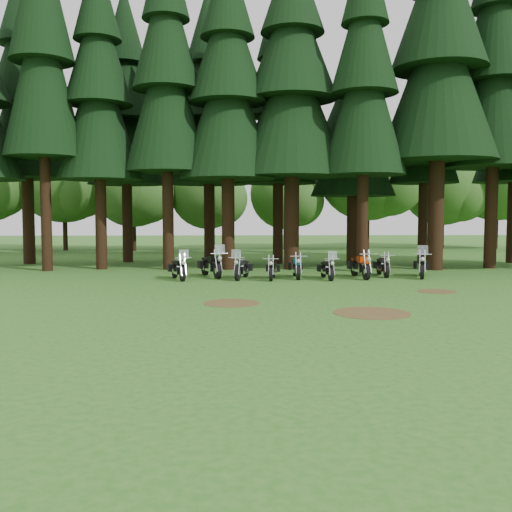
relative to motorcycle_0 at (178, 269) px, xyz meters
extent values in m
plane|color=#285F18|center=(5.32, -4.77, -0.45)|extent=(120.00, 120.00, 0.00)
cylinder|color=black|center=(-6.97, 4.21, 2.93)|extent=(0.52, 0.52, 6.77)
cone|color=black|center=(-6.97, 4.21, 9.42)|extent=(3.92, 3.92, 8.47)
cylinder|color=black|center=(-4.45, 5.05, 2.31)|extent=(0.58, 0.58, 5.53)
cone|color=black|center=(-4.45, 5.05, 7.61)|extent=(4.32, 4.32, 6.91)
cone|color=black|center=(-4.45, 5.05, 10.87)|extent=(3.46, 3.46, 5.83)
cylinder|color=black|center=(-0.97, 4.74, 2.54)|extent=(0.58, 0.58, 5.99)
cone|color=black|center=(-0.97, 4.74, 8.28)|extent=(4.32, 4.32, 7.49)
cone|color=black|center=(-0.97, 4.74, 11.81)|extent=(3.45, 3.45, 6.32)
cylinder|color=black|center=(2.11, 4.63, 2.33)|extent=(0.66, 0.66, 5.57)
cone|color=black|center=(2.11, 4.63, 7.66)|extent=(4.95, 4.95, 6.96)
cone|color=black|center=(2.11, 4.63, 10.95)|extent=(3.96, 3.96, 5.87)
cylinder|color=black|center=(5.39, 4.67, 2.39)|extent=(0.77, 0.77, 5.70)
cone|color=black|center=(5.39, 4.67, 7.85)|extent=(5.81, 5.81, 7.12)
cone|color=black|center=(5.39, 4.67, 11.21)|extent=(4.65, 4.65, 6.01)
cylinder|color=black|center=(8.76, 3.25, 2.40)|extent=(0.55, 0.55, 5.71)
cone|color=black|center=(8.76, 3.25, 7.87)|extent=(4.15, 4.15, 7.14)
cone|color=black|center=(8.76, 3.25, 11.24)|extent=(3.32, 3.32, 6.03)
cylinder|color=black|center=(12.69, 3.99, 2.85)|extent=(0.80, 0.80, 6.62)
cone|color=black|center=(12.69, 3.99, 9.19)|extent=(5.98, 5.98, 8.27)
cylinder|color=black|center=(15.94, 4.84, 2.72)|extent=(0.64, 0.64, 6.35)
cone|color=black|center=(15.94, 4.84, 8.80)|extent=(4.79, 4.79, 7.93)
cone|color=black|center=(15.94, 4.84, 12.55)|extent=(3.84, 3.84, 6.70)
cylinder|color=black|center=(-9.36, 8.48, 2.48)|extent=(0.67, 0.67, 5.87)
cone|color=black|center=(-9.36, 8.48, 8.10)|extent=(5.00, 5.00, 7.33)
cone|color=black|center=(-9.36, 8.48, 11.56)|extent=(4.00, 4.00, 6.19)
cone|color=black|center=(-9.36, 8.48, 14.31)|extent=(2.80, 2.80, 4.89)
cylinder|color=black|center=(-3.93, 9.57, 2.31)|extent=(0.60, 0.60, 5.53)
cone|color=black|center=(-3.93, 9.57, 7.60)|extent=(4.52, 4.52, 6.91)
cone|color=black|center=(-3.93, 9.57, 10.87)|extent=(3.62, 3.62, 5.83)
cone|color=black|center=(-3.93, 9.57, 13.46)|extent=(2.53, 2.53, 4.61)
cylinder|color=black|center=(0.94, 9.63, 2.32)|extent=(0.65, 0.65, 5.55)
cone|color=black|center=(0.94, 9.63, 7.65)|extent=(4.85, 4.85, 6.94)
cone|color=black|center=(0.94, 9.63, 10.93)|extent=(3.88, 3.88, 5.86)
cone|color=black|center=(0.94, 9.63, 13.53)|extent=(2.72, 2.72, 4.63)
cylinder|color=black|center=(4.95, 8.17, 2.30)|extent=(0.58, 0.58, 5.52)
cone|color=black|center=(4.95, 8.17, 7.59)|extent=(4.35, 4.35, 6.90)
cone|color=black|center=(4.95, 8.17, 10.85)|extent=(3.48, 3.48, 5.83)
cone|color=black|center=(4.95, 8.17, 13.44)|extent=(2.44, 2.44, 4.60)
cylinder|color=black|center=(9.36, 8.48, 1.89)|extent=(0.66, 0.66, 4.70)
cone|color=black|center=(9.36, 8.48, 6.39)|extent=(4.94, 4.94, 5.87)
cone|color=black|center=(9.36, 8.48, 9.16)|extent=(3.95, 3.95, 4.96)
cone|color=black|center=(9.36, 8.48, 11.37)|extent=(2.77, 2.77, 3.91)
cylinder|color=black|center=(13.39, 8.09, 2.33)|extent=(0.53, 0.53, 5.56)
cone|color=black|center=(13.39, 8.09, 7.66)|extent=(3.94, 3.94, 6.95)
cone|color=black|center=(13.39, 8.09, 10.94)|extent=(3.15, 3.15, 5.87)
cone|color=black|center=(13.39, 8.09, 13.56)|extent=(2.21, 2.21, 4.64)
cylinder|color=black|center=(-11.01, 21.23, 1.19)|extent=(0.36, 0.36, 3.29)
sphere|color=#2D5E1B|center=(-11.01, 21.23, 5.59)|extent=(7.69, 7.69, 7.69)
sphere|color=#2D5E1B|center=(-9.70, 20.35, 4.82)|extent=(5.49, 5.49, 5.49)
cylinder|color=black|center=(-5.41, 20.21, 0.95)|extent=(0.36, 0.36, 2.80)
sphere|color=#2D5E1B|center=(-5.41, 20.21, 4.68)|extent=(6.53, 6.53, 6.53)
sphere|color=#2D5E1B|center=(-4.29, 19.46, 4.02)|extent=(4.67, 4.67, 4.67)
cylinder|color=black|center=(0.34, 20.54, 0.82)|extent=(0.36, 0.36, 2.55)
sphere|color=#2D5E1B|center=(0.34, 20.54, 4.22)|extent=(5.95, 5.95, 5.95)
sphere|color=#2D5E1B|center=(1.36, 19.86, 3.62)|extent=(4.25, 4.25, 4.25)
cylinder|color=black|center=(6.64, 21.73, 0.78)|extent=(0.36, 0.36, 2.47)
sphere|color=#2D5E1B|center=(6.64, 21.73, 4.07)|extent=(5.76, 5.76, 5.76)
sphere|color=#2D5E1B|center=(7.63, 21.07, 3.50)|extent=(4.12, 4.12, 4.12)
cylinder|color=black|center=(13.24, 21.19, 1.31)|extent=(0.36, 0.36, 3.52)
sphere|color=#2D5E1B|center=(13.24, 21.19, 6.00)|extent=(8.21, 8.21, 8.21)
sphere|color=#2D5E1B|center=(14.65, 20.25, 5.18)|extent=(5.87, 5.87, 5.87)
cylinder|color=black|center=(19.86, 22.45, 1.02)|extent=(0.36, 0.36, 2.94)
sphere|color=#2D5E1B|center=(19.86, 22.45, 4.93)|extent=(6.86, 6.86, 6.86)
sphere|color=#2D5E1B|center=(21.04, 21.66, 4.25)|extent=(4.90, 4.90, 4.90)
cylinder|color=black|center=(24.41, 22.31, 1.30)|extent=(0.36, 0.36, 3.52)
sphere|color=#2D5E1B|center=(24.41, 22.31, 5.99)|extent=(8.20, 8.20, 8.20)
cylinder|color=#4C3D1E|center=(2.32, -6.77, -0.45)|extent=(1.80, 1.80, 0.01)
cylinder|color=#4C3D1E|center=(9.82, -4.27, -0.45)|extent=(1.40, 1.40, 0.01)
cylinder|color=#4C3D1E|center=(6.32, -8.77, -0.45)|extent=(2.20, 2.20, 0.01)
cylinder|color=black|center=(0.23, -0.69, -0.14)|extent=(0.33, 0.64, 0.63)
cylinder|color=black|center=(-0.24, 0.72, -0.14)|extent=(0.33, 0.64, 0.63)
cube|color=silver|center=(-0.02, 0.06, -0.05)|extent=(0.47, 0.72, 0.33)
cube|color=black|center=(0.05, -0.15, 0.29)|extent=(0.44, 0.59, 0.23)
cube|color=black|center=(-0.09, 0.27, 0.26)|extent=(0.44, 0.59, 0.12)
cube|color=silver|center=(0.32, -0.96, 0.72)|extent=(0.42, 0.24, 0.38)
cylinder|color=black|center=(1.68, 0.23, -0.10)|extent=(0.40, 0.72, 0.71)
cylinder|color=black|center=(1.06, 1.78, -0.10)|extent=(0.40, 0.72, 0.71)
cube|color=silver|center=(1.35, 1.05, 0.00)|extent=(0.56, 0.81, 0.37)
cube|color=black|center=(1.44, 0.82, 0.39)|extent=(0.52, 0.67, 0.26)
cube|color=black|center=(1.26, 1.28, 0.34)|extent=(0.52, 0.67, 0.13)
cube|color=silver|center=(1.80, -0.07, 0.86)|extent=(0.47, 0.29, 0.43)
cylinder|color=black|center=(2.57, -0.57, -0.14)|extent=(0.29, 0.64, 0.63)
cylinder|color=black|center=(2.94, 0.86, -0.14)|extent=(0.29, 0.64, 0.63)
cube|color=silver|center=(2.77, 0.19, -0.05)|extent=(0.43, 0.72, 0.33)
cube|color=black|center=(2.71, -0.02, 0.29)|extent=(0.41, 0.58, 0.23)
cube|color=black|center=(2.82, 0.40, 0.25)|extent=(0.41, 0.58, 0.11)
cube|color=silver|center=(2.49, -0.85, 0.71)|extent=(0.42, 0.22, 0.38)
cylinder|color=black|center=(3.97, -0.78, -0.15)|extent=(0.21, 0.62, 0.61)
cylinder|color=black|center=(4.17, 0.63, -0.15)|extent=(0.21, 0.62, 0.61)
cube|color=silver|center=(4.08, -0.03, -0.07)|extent=(0.34, 0.67, 0.31)
cube|color=black|center=(4.05, -0.24, 0.26)|extent=(0.34, 0.54, 0.22)
cube|color=black|center=(4.11, 0.18, 0.23)|extent=(0.34, 0.54, 0.11)
cylinder|color=black|center=(5.17, -0.34, -0.13)|extent=(0.15, 0.66, 0.65)
cylinder|color=black|center=(5.19, 1.20, -0.13)|extent=(0.15, 0.66, 0.65)
cube|color=silver|center=(5.18, 0.48, -0.04)|extent=(0.29, 0.70, 0.34)
cube|color=#09495C|center=(5.18, 0.25, 0.32)|extent=(0.30, 0.55, 0.24)
cube|color=black|center=(5.19, 0.71, 0.28)|extent=(0.30, 0.55, 0.12)
cylinder|color=black|center=(6.51, -0.82, -0.15)|extent=(0.17, 0.61, 0.60)
cylinder|color=black|center=(6.42, 0.59, -0.15)|extent=(0.17, 0.61, 0.60)
cube|color=silver|center=(6.46, -0.07, -0.07)|extent=(0.30, 0.65, 0.31)
cube|color=black|center=(6.48, -0.28, 0.26)|extent=(0.31, 0.52, 0.22)
cube|color=black|center=(6.45, 0.14, 0.22)|extent=(0.31, 0.52, 0.11)
cube|color=silver|center=(6.53, -1.09, 0.66)|extent=(0.39, 0.14, 0.36)
cylinder|color=black|center=(8.11, -0.49, -0.10)|extent=(0.22, 0.72, 0.71)
cylinder|color=black|center=(7.95, 1.18, -0.10)|extent=(0.22, 0.72, 0.71)
cube|color=silver|center=(8.02, 0.40, 0.00)|extent=(0.37, 0.78, 0.37)
cube|color=red|center=(8.05, 0.15, 0.39)|extent=(0.38, 0.62, 0.26)
cube|color=black|center=(8.00, 0.65, 0.35)|extent=(0.38, 0.62, 0.13)
cylinder|color=black|center=(9.20, 0.31, -0.14)|extent=(0.16, 0.64, 0.64)
cylinder|color=black|center=(9.26, 1.81, -0.14)|extent=(0.16, 0.64, 0.64)
cube|color=silver|center=(9.23, 1.11, -0.05)|extent=(0.30, 0.69, 0.33)
cube|color=black|center=(9.22, 0.88, 0.30)|extent=(0.31, 0.54, 0.23)
cube|color=black|center=(9.24, 1.33, 0.26)|extent=(0.31, 0.54, 0.12)
cylinder|color=black|center=(10.60, -0.30, -0.10)|extent=(0.35, 0.71, 0.70)
cylinder|color=black|center=(11.08, 1.27, -0.10)|extent=(0.35, 0.71, 0.70)
cube|color=silver|center=(10.86, 0.54, -0.01)|extent=(0.50, 0.80, 0.36)
cube|color=black|center=(10.79, 0.31, 0.37)|extent=(0.47, 0.65, 0.25)
cube|color=black|center=(10.93, 0.77, 0.33)|extent=(0.47, 0.65, 0.13)
cube|color=silver|center=(10.51, -0.60, 0.84)|extent=(0.47, 0.26, 0.42)
camera|label=1|loc=(2.40, -24.69, 2.32)|focal=40.00mm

